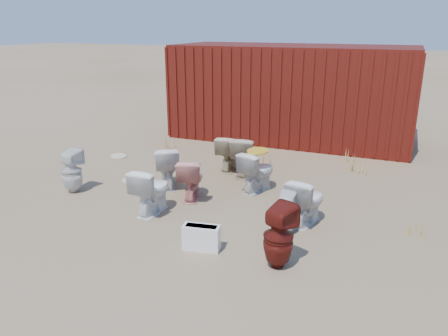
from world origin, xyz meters
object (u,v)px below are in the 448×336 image
at_px(toilet_front_pink, 191,178).
at_px(toilet_front_maroon, 279,237).
at_px(toilet_front_e, 307,201).
at_px(toilet_back_beige_right, 246,156).
at_px(toilet_front_a, 167,167).
at_px(shipping_container, 292,93).
at_px(toilet_back_e, 286,213).
at_px(toilet_back_beige_left, 229,153).
at_px(toilet_back_yellowlid, 257,172).
at_px(toilet_back_a, 72,171).
at_px(loose_tank, 202,238).
at_px(toilet_front_c, 152,190).

relative_size(toilet_front_pink, toilet_front_maroon, 0.88).
xyz_separation_m(toilet_front_e, toilet_back_beige_right, (-1.61, 1.74, 0.03)).
bearing_deg(toilet_front_a, shipping_container, -137.16).
height_order(toilet_front_maroon, toilet_back_e, toilet_front_maroon).
relative_size(toilet_back_beige_left, toilet_back_beige_right, 0.92).
relative_size(toilet_back_yellowlid, toilet_back_e, 1.17).
bearing_deg(toilet_front_pink, toilet_back_a, -3.03).
bearing_deg(shipping_container, loose_tank, -86.17).
bearing_deg(toilet_front_maroon, toilet_back_a, 6.68).
bearing_deg(toilet_front_maroon, toilet_back_yellowlid, -44.71).
xyz_separation_m(toilet_front_pink, toilet_front_e, (2.07, -0.24, 0.00)).
height_order(toilet_front_c, toilet_front_maroon, toilet_front_maroon).
distance_m(shipping_container, toilet_front_c, 5.75).
xyz_separation_m(toilet_front_maroon, loose_tank, (-1.07, 0.04, -0.24)).
height_order(toilet_front_c, loose_tank, toilet_front_c).
relative_size(shipping_container, toilet_back_beige_left, 8.05).
distance_m(toilet_front_a, toilet_back_e, 2.74).
bearing_deg(toilet_back_beige_left, toilet_front_c, 76.87).
xyz_separation_m(shipping_container, toilet_front_c, (-0.83, -5.63, -0.82)).
height_order(toilet_front_maroon, toilet_front_e, toilet_front_maroon).
bearing_deg(toilet_back_a, toilet_back_yellowlid, -154.84).
relative_size(shipping_container, toilet_back_yellowlid, 8.01).
bearing_deg(toilet_front_e, toilet_back_yellowlid, -28.95).
relative_size(toilet_front_c, toilet_front_maroon, 0.92).
bearing_deg(shipping_container, toilet_front_pink, -96.15).
xyz_separation_m(toilet_front_c, toilet_back_e, (2.18, 0.10, -0.06)).
height_order(toilet_back_beige_right, loose_tank, toilet_back_beige_right).
relative_size(toilet_front_e, toilet_back_yellowlid, 0.99).
bearing_deg(toilet_front_a, toilet_back_beige_right, -166.30).
relative_size(toilet_back_yellowlid, loose_tank, 1.50).
height_order(toilet_back_a, toilet_back_beige_left, toilet_back_a).
bearing_deg(toilet_front_maroon, toilet_front_a, -14.84).
relative_size(toilet_front_a, toilet_front_pink, 1.08).
distance_m(shipping_container, toilet_front_maroon, 6.68).
bearing_deg(toilet_back_beige_left, toilet_back_a, 40.79).
bearing_deg(toilet_front_e, toilet_back_a, 17.40).
distance_m(toilet_front_a, toilet_back_beige_right, 1.63).
height_order(toilet_back_beige_right, toilet_back_e, toilet_back_beige_right).
bearing_deg(toilet_back_a, loose_tank, 163.17).
relative_size(toilet_front_e, toilet_back_a, 0.93).
bearing_deg(loose_tank, toilet_back_a, 151.86).
bearing_deg(toilet_front_maroon, toilet_front_pink, -17.58).
xyz_separation_m(toilet_back_a, toilet_back_yellowlid, (3.07, 1.32, -0.02)).
height_order(toilet_front_e, toilet_back_yellowlid, toilet_back_yellowlid).
bearing_deg(toilet_back_beige_left, toilet_front_e, 131.01).
relative_size(toilet_front_c, toilet_back_yellowlid, 1.02).
distance_m(toilet_back_yellowlid, toilet_back_e, 1.73).
bearing_deg(toilet_front_pink, shipping_container, -113.83).
relative_size(shipping_container, toilet_back_e, 9.34).
distance_m(toilet_back_beige_left, loose_tank, 3.41).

